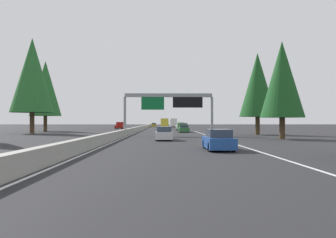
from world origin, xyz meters
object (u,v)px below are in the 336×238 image
(sedan_far_right, at_px, (154,125))
(conifer_right_near, at_px, (282,79))
(bus_near_center, at_px, (173,122))
(minivan_distant_a, at_px, (182,126))
(sedan_mid_center, at_px, (184,129))
(oncoming_near, at_px, (120,125))
(box_truck_near_right, at_px, (165,123))
(sedan_far_left, at_px, (164,134))
(conifer_left_mid, at_px, (45,88))
(sedan_distant_b, at_px, (218,140))
(sign_gantry_overhead, at_px, (170,102))
(conifer_right_mid, at_px, (258,85))
(pickup_mid_right, at_px, (180,126))
(conifer_left_near, at_px, (32,75))

(sedan_far_right, height_order, conifer_right_near, conifer_right_near)
(bus_near_center, xyz_separation_m, minivan_distant_a, (-53.52, -0.31, -0.77))
(sedan_mid_center, relative_size, oncoming_near, 0.79)
(box_truck_near_right, xyz_separation_m, sedan_far_right, (16.82, 3.89, -0.93))
(minivan_distant_a, relative_size, conifer_right_near, 0.44)
(sedan_far_left, xyz_separation_m, conifer_left_mid, (31.53, 24.08, 8.07))
(sedan_distant_b, bearing_deg, minivan_distant_a, -0.24)
(sedan_distant_b, bearing_deg, sedan_far_right, 4.27)
(sign_gantry_overhead, xyz_separation_m, bus_near_center, (78.25, -2.87, -3.03))
(sedan_far_left, height_order, conifer_right_mid, conifer_right_mid)
(sedan_distant_b, distance_m, conifer_left_mid, 52.37)
(pickup_mid_right, bearing_deg, bus_near_center, 0.38)
(pickup_mid_right, height_order, bus_near_center, bus_near_center)
(sedan_distant_b, relative_size, pickup_mid_right, 0.79)
(sedan_far_left, xyz_separation_m, bus_near_center, (89.13, -3.70, 1.03))
(sedan_far_left, xyz_separation_m, pickup_mid_right, (43.01, -4.00, 0.23))
(conifer_left_mid, bearing_deg, conifer_right_near, -128.25)
(box_truck_near_right, relative_size, oncoming_near, 1.52)
(bus_near_center, distance_m, box_truck_near_right, 20.05)
(minivan_distant_a, xyz_separation_m, box_truck_near_right, (33.75, 3.65, 0.66))
(pickup_mid_right, height_order, conifer_left_near, conifer_left_near)
(pickup_mid_right, distance_m, conifer_left_mid, 31.34)
(sedan_distant_b, bearing_deg, conifer_left_mid, 32.62)
(conifer_right_near, relative_size, conifer_left_near, 0.70)
(minivan_distant_a, bearing_deg, pickup_mid_right, 0.06)
(sedan_distant_b, xyz_separation_m, conifer_left_mid, (43.58, 27.89, 8.07))
(sedan_mid_center, relative_size, conifer_left_mid, 0.31)
(sign_gantry_overhead, distance_m, conifer_left_near, 24.87)
(pickup_mid_right, height_order, sedan_far_right, pickup_mid_right)
(oncoming_near, height_order, conifer_left_near, conifer_left_near)
(sign_gantry_overhead, bearing_deg, oncoming_near, 16.69)
(sign_gantry_overhead, relative_size, bus_near_center, 1.10)
(bus_near_center, height_order, conifer_left_mid, conifer_left_mid)
(bus_near_center, xyz_separation_m, conifer_right_mid, (-75.06, -10.53, 5.85))
(sedan_mid_center, distance_m, oncoming_near, 31.86)
(sedan_far_right, bearing_deg, conifer_right_mid, -166.17)
(bus_near_center, height_order, sedan_far_right, bus_near_center)
(sedan_far_left, height_order, minivan_distant_a, minivan_distant_a)
(conifer_right_mid, xyz_separation_m, conifer_left_near, (5.43, 36.18, 2.17))
(sedan_far_left, height_order, sedan_far_right, same)
(bus_near_center, relative_size, box_truck_near_right, 1.35)
(sign_gantry_overhead, xyz_separation_m, oncoming_near, (42.09, 12.62, -3.84))
(pickup_mid_right, relative_size, box_truck_near_right, 0.66)
(sedan_distant_b, distance_m, minivan_distant_a, 47.67)
(minivan_distant_a, relative_size, conifer_left_near, 0.31)
(minivan_distant_a, height_order, oncoming_near, oncoming_near)
(box_truck_near_right, relative_size, conifer_right_mid, 0.68)
(box_truck_near_right, height_order, conifer_right_near, conifer_right_near)
(pickup_mid_right, bearing_deg, conifer_left_near, 132.17)
(bus_near_center, relative_size, conifer_right_near, 1.02)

